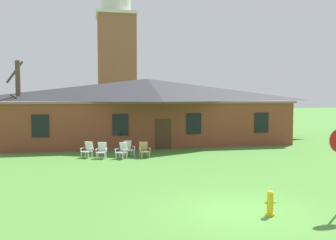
% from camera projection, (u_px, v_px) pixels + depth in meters
% --- Properties ---
extents(ground_plane, '(200.00, 200.00, 0.00)m').
position_uv_depth(ground_plane, '(238.00, 212.00, 11.78)').
color(ground_plane, '#477F33').
extents(brick_building, '(21.82, 10.40, 5.19)m').
position_uv_depth(brick_building, '(147.00, 109.00, 30.70)').
color(brick_building, brown).
rests_on(brick_building, ground).
extents(dome_tower, '(5.18, 5.18, 20.20)m').
position_uv_depth(dome_tower, '(116.00, 54.00, 48.35)').
color(dome_tower, '#93563D').
rests_on(dome_tower, ground).
extents(lawn_chair_by_porch, '(0.83, 0.86, 0.96)m').
position_uv_depth(lawn_chair_by_porch, '(88.00, 149.00, 22.32)').
color(lawn_chair_by_porch, white).
rests_on(lawn_chair_by_porch, ground).
extents(lawn_chair_near_door, '(0.72, 0.77, 0.96)m').
position_uv_depth(lawn_chair_near_door, '(102.00, 150.00, 22.02)').
color(lawn_chair_near_door, silver).
rests_on(lawn_chair_near_door, ground).
extents(lawn_chair_left_end, '(0.85, 0.87, 0.96)m').
position_uv_depth(lawn_chair_left_end, '(122.00, 150.00, 21.96)').
color(lawn_chair_left_end, white).
rests_on(lawn_chair_left_end, ground).
extents(lawn_chair_middle, '(0.75, 0.80, 0.96)m').
position_uv_depth(lawn_chair_middle, '(128.00, 148.00, 22.91)').
color(lawn_chair_middle, silver).
rests_on(lawn_chair_middle, ground).
extents(lawn_chair_right_end, '(0.69, 0.72, 0.96)m').
position_uv_depth(lawn_chair_right_end, '(144.00, 149.00, 22.27)').
color(lawn_chair_right_end, tan).
rests_on(lawn_chair_right_end, ground).
extents(bare_tree_beside_building, '(1.96, 1.99, 6.43)m').
position_uv_depth(bare_tree_beside_building, '(18.00, 101.00, 27.67)').
color(bare_tree_beside_building, brown).
rests_on(bare_tree_beside_building, ground).
extents(fire_hydrant, '(0.36, 0.28, 0.79)m').
position_uv_depth(fire_hydrant, '(270.00, 203.00, 11.41)').
color(fire_hydrant, gold).
rests_on(fire_hydrant, ground).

